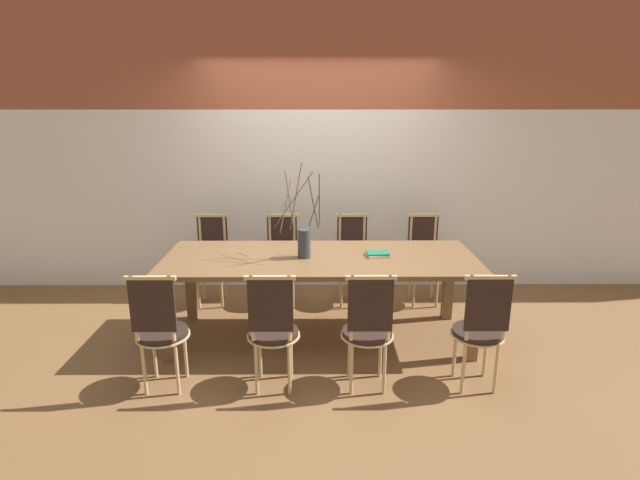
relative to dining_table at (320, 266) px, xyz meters
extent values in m
plane|color=brown|center=(0.00, 0.00, -0.68)|extent=(16.00, 16.00, 0.00)
cube|color=white|center=(0.00, 1.35, 0.31)|extent=(12.00, 0.06, 1.97)
cube|color=#9E5138|center=(0.00, 1.35, 1.91)|extent=(12.00, 0.06, 1.23)
cube|color=brown|center=(0.00, 0.00, 0.07)|extent=(2.69, 1.02, 0.04)
cube|color=brown|center=(-1.24, -0.40, -0.31)|extent=(0.09, 0.09, 0.72)
cube|color=brown|center=(1.24, -0.40, -0.31)|extent=(0.09, 0.09, 0.72)
cube|color=brown|center=(-1.24, 0.40, -0.31)|extent=(0.09, 0.09, 0.72)
cube|color=brown|center=(1.24, 0.40, -0.31)|extent=(0.09, 0.09, 0.72)
cylinder|color=black|center=(-1.15, -0.78, -0.24)|extent=(0.37, 0.37, 0.04)
cylinder|color=tan|center=(-1.15, -0.78, -0.27)|extent=(0.39, 0.39, 0.01)
cylinder|color=tan|center=(-1.27, -0.67, -0.47)|extent=(0.03, 0.03, 0.42)
cylinder|color=tan|center=(-1.03, -0.67, -0.47)|extent=(0.03, 0.03, 0.42)
cylinder|color=tan|center=(-1.27, -0.90, -0.47)|extent=(0.03, 0.03, 0.42)
cylinder|color=tan|center=(-1.03, -0.90, -0.47)|extent=(0.03, 0.03, 0.42)
cylinder|color=tan|center=(-1.28, -0.94, 0.01)|extent=(0.03, 0.03, 0.48)
cylinder|color=tan|center=(-1.02, -0.94, 0.01)|extent=(0.03, 0.03, 0.48)
cube|color=black|center=(-1.15, -0.95, 0.04)|extent=(0.31, 0.02, 0.38)
cube|color=tan|center=(-1.15, -0.94, 0.24)|extent=(0.35, 0.03, 0.03)
cylinder|color=black|center=(-0.34, -0.78, -0.24)|extent=(0.37, 0.37, 0.04)
cylinder|color=tan|center=(-0.34, -0.78, -0.27)|extent=(0.39, 0.39, 0.01)
cylinder|color=tan|center=(-0.46, -0.67, -0.47)|extent=(0.03, 0.03, 0.42)
cylinder|color=tan|center=(-0.23, -0.67, -0.47)|extent=(0.03, 0.03, 0.42)
cylinder|color=tan|center=(-0.46, -0.90, -0.47)|extent=(0.03, 0.03, 0.42)
cylinder|color=tan|center=(-0.23, -0.90, -0.47)|extent=(0.03, 0.03, 0.42)
cylinder|color=tan|center=(-0.47, -0.94, 0.01)|extent=(0.03, 0.03, 0.48)
cylinder|color=tan|center=(-0.22, -0.94, 0.01)|extent=(0.03, 0.03, 0.48)
cube|color=black|center=(-0.34, -0.95, 0.04)|extent=(0.31, 0.02, 0.38)
cube|color=tan|center=(-0.34, -0.94, 0.24)|extent=(0.35, 0.03, 0.03)
cylinder|color=black|center=(0.34, -0.78, -0.24)|extent=(0.37, 0.37, 0.04)
cylinder|color=tan|center=(0.34, -0.78, -0.27)|extent=(0.39, 0.39, 0.01)
cylinder|color=tan|center=(0.22, -0.67, -0.47)|extent=(0.03, 0.03, 0.42)
cylinder|color=tan|center=(0.46, -0.67, -0.47)|extent=(0.03, 0.03, 0.42)
cylinder|color=tan|center=(0.22, -0.90, -0.47)|extent=(0.03, 0.03, 0.42)
cylinder|color=tan|center=(0.46, -0.90, -0.47)|extent=(0.03, 0.03, 0.42)
cylinder|color=tan|center=(0.21, -0.94, 0.01)|extent=(0.03, 0.03, 0.48)
cylinder|color=tan|center=(0.47, -0.94, 0.01)|extent=(0.03, 0.03, 0.48)
cube|color=black|center=(0.34, -0.95, 0.04)|extent=(0.31, 0.02, 0.38)
cube|color=tan|center=(0.34, -0.94, 0.24)|extent=(0.35, 0.03, 0.03)
cylinder|color=black|center=(1.15, -0.78, -0.24)|extent=(0.37, 0.37, 0.04)
cylinder|color=tan|center=(1.15, -0.78, -0.27)|extent=(0.39, 0.39, 0.01)
cylinder|color=tan|center=(1.03, -0.67, -0.47)|extent=(0.03, 0.03, 0.42)
cylinder|color=tan|center=(1.27, -0.67, -0.47)|extent=(0.03, 0.03, 0.42)
cylinder|color=tan|center=(1.03, -0.90, -0.47)|extent=(0.03, 0.03, 0.42)
cylinder|color=tan|center=(1.27, -0.90, -0.47)|extent=(0.03, 0.03, 0.42)
cylinder|color=tan|center=(1.02, -0.94, 0.01)|extent=(0.03, 0.03, 0.48)
cylinder|color=tan|center=(1.28, -0.94, 0.01)|extent=(0.03, 0.03, 0.48)
cube|color=black|center=(1.15, -0.95, 0.04)|extent=(0.31, 0.02, 0.38)
cube|color=tan|center=(1.15, -0.94, 0.24)|extent=(0.35, 0.03, 0.03)
cylinder|color=black|center=(-1.12, 0.78, -0.24)|extent=(0.37, 0.37, 0.04)
cylinder|color=tan|center=(-1.12, 0.78, -0.27)|extent=(0.39, 0.39, 0.01)
cylinder|color=tan|center=(-1.00, 0.67, -0.47)|extent=(0.03, 0.03, 0.42)
cylinder|color=tan|center=(-1.24, 0.67, -0.47)|extent=(0.03, 0.03, 0.42)
cylinder|color=tan|center=(-1.00, 0.90, -0.47)|extent=(0.03, 0.03, 0.42)
cylinder|color=tan|center=(-1.24, 0.90, -0.47)|extent=(0.03, 0.03, 0.42)
cylinder|color=tan|center=(-0.99, 0.94, 0.01)|extent=(0.03, 0.03, 0.48)
cylinder|color=tan|center=(-1.25, 0.94, 0.01)|extent=(0.03, 0.03, 0.48)
cube|color=black|center=(-1.12, 0.95, 0.04)|extent=(0.31, 0.02, 0.38)
cube|color=tan|center=(-1.12, 0.94, 0.24)|extent=(0.35, 0.03, 0.03)
cylinder|color=black|center=(-0.39, 0.78, -0.24)|extent=(0.37, 0.37, 0.04)
cylinder|color=tan|center=(-0.39, 0.78, -0.27)|extent=(0.39, 0.39, 0.01)
cylinder|color=tan|center=(-0.27, 0.67, -0.47)|extent=(0.03, 0.03, 0.42)
cylinder|color=tan|center=(-0.51, 0.67, -0.47)|extent=(0.03, 0.03, 0.42)
cylinder|color=tan|center=(-0.27, 0.90, -0.47)|extent=(0.03, 0.03, 0.42)
cylinder|color=tan|center=(-0.51, 0.90, -0.47)|extent=(0.03, 0.03, 0.42)
cylinder|color=tan|center=(-0.26, 0.94, 0.01)|extent=(0.03, 0.03, 0.48)
cylinder|color=tan|center=(-0.52, 0.94, 0.01)|extent=(0.03, 0.03, 0.48)
cube|color=black|center=(-0.39, 0.95, 0.04)|extent=(0.31, 0.02, 0.38)
cube|color=tan|center=(-0.39, 0.94, 0.24)|extent=(0.35, 0.03, 0.03)
cylinder|color=black|center=(0.34, 0.78, -0.24)|extent=(0.37, 0.37, 0.04)
cylinder|color=tan|center=(0.34, 0.78, -0.27)|extent=(0.39, 0.39, 0.01)
cylinder|color=tan|center=(0.46, 0.67, -0.47)|extent=(0.03, 0.03, 0.42)
cylinder|color=tan|center=(0.22, 0.67, -0.47)|extent=(0.03, 0.03, 0.42)
cylinder|color=tan|center=(0.46, 0.90, -0.47)|extent=(0.03, 0.03, 0.42)
cylinder|color=tan|center=(0.22, 0.90, -0.47)|extent=(0.03, 0.03, 0.42)
cylinder|color=tan|center=(0.47, 0.94, 0.01)|extent=(0.03, 0.03, 0.48)
cylinder|color=tan|center=(0.21, 0.94, 0.01)|extent=(0.03, 0.03, 0.48)
cube|color=black|center=(0.34, 0.95, 0.04)|extent=(0.31, 0.02, 0.38)
cube|color=tan|center=(0.34, 0.94, 0.24)|extent=(0.35, 0.03, 0.03)
cylinder|color=black|center=(1.09, 0.78, -0.24)|extent=(0.37, 0.37, 0.04)
cylinder|color=tan|center=(1.09, 0.78, -0.27)|extent=(0.39, 0.39, 0.01)
cylinder|color=tan|center=(1.21, 0.67, -0.47)|extent=(0.03, 0.03, 0.42)
cylinder|color=tan|center=(0.97, 0.67, -0.47)|extent=(0.03, 0.03, 0.42)
cylinder|color=tan|center=(1.21, 0.90, -0.47)|extent=(0.03, 0.03, 0.42)
cylinder|color=tan|center=(0.97, 0.90, -0.47)|extent=(0.03, 0.03, 0.42)
cylinder|color=tan|center=(1.21, 0.94, 0.01)|extent=(0.03, 0.03, 0.48)
cylinder|color=tan|center=(0.96, 0.94, 0.01)|extent=(0.03, 0.03, 0.48)
cube|color=black|center=(1.09, 0.95, 0.04)|extent=(0.31, 0.02, 0.38)
cube|color=tan|center=(1.09, 0.94, 0.24)|extent=(0.35, 0.03, 0.03)
cylinder|color=#33383D|center=(-0.14, -0.02, 0.21)|extent=(0.11, 0.11, 0.25)
cylinder|color=#473828|center=(-0.20, 0.03, 0.61)|extent=(0.11, 0.15, 0.55)
cylinder|color=#473828|center=(-0.06, -0.06, 0.57)|extent=(0.09, 0.17, 0.47)
cylinder|color=#473828|center=(-0.25, -0.06, 0.58)|extent=(0.10, 0.24, 0.50)
cylinder|color=#473828|center=(-0.29, 0.02, 0.53)|extent=(0.09, 0.32, 0.40)
cylinder|color=#473828|center=(-0.23, 0.15, 0.56)|extent=(0.34, 0.20, 0.46)
cylinder|color=#473828|center=(-0.05, 0.03, 0.49)|extent=(0.10, 0.18, 0.31)
cylinder|color=#473828|center=(-0.01, -0.02, 0.58)|extent=(0.01, 0.27, 0.50)
cube|color=beige|center=(0.50, 0.03, 0.10)|extent=(0.22, 0.19, 0.02)
cube|color=#1E6B4C|center=(0.50, 0.03, 0.11)|extent=(0.20, 0.15, 0.02)
camera|label=1|loc=(-0.02, -4.10, 1.40)|focal=28.00mm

